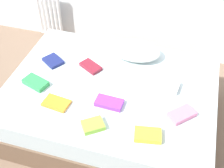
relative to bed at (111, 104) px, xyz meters
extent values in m
plane|color=#7F6651|center=(0.00, 0.00, -0.25)|extent=(8.00, 8.00, 0.00)
cube|color=brown|center=(0.00, 0.00, -0.11)|extent=(2.00, 1.50, 0.28)
cube|color=silver|center=(0.00, 0.00, 0.14)|extent=(1.96, 1.46, 0.22)
cylinder|color=white|center=(-1.35, 1.20, 0.13)|extent=(0.04, 0.04, 0.60)
cylinder|color=white|center=(-1.30, 1.20, 0.13)|extent=(0.04, 0.04, 0.60)
cylinder|color=white|center=(-1.24, 1.20, 0.13)|extent=(0.04, 0.04, 0.60)
cylinder|color=white|center=(-1.18, 1.20, 0.13)|extent=(0.04, 0.04, 0.60)
cylinder|color=white|center=(-1.12, 1.20, 0.13)|extent=(0.04, 0.04, 0.60)
cylinder|color=white|center=(-1.06, 1.20, 0.13)|extent=(0.04, 0.04, 0.60)
cube|color=white|center=(-1.21, 1.20, -0.15)|extent=(0.33, 0.04, 0.04)
ellipsoid|color=white|center=(0.12, 0.51, 0.33)|extent=(0.52, 0.34, 0.15)
cube|color=orange|center=(-0.40, -0.36, 0.26)|extent=(0.25, 0.18, 0.02)
cube|color=purple|center=(0.05, -0.23, 0.27)|extent=(0.25, 0.14, 0.04)
cube|color=yellow|center=(0.45, -0.48, 0.27)|extent=(0.24, 0.17, 0.04)
cube|color=green|center=(-0.69, -0.18, 0.28)|extent=(0.27, 0.20, 0.05)
cube|color=pink|center=(0.69, -0.18, 0.27)|extent=(0.25, 0.25, 0.04)
cube|color=navy|center=(-0.67, 0.17, 0.27)|extent=(0.25, 0.24, 0.03)
cube|color=maroon|center=(-0.27, 0.20, 0.27)|extent=(0.25, 0.22, 0.03)
cube|color=#8CC638|center=(0.00, -0.51, 0.28)|extent=(0.22, 0.21, 0.04)
cube|color=white|center=(0.53, 0.13, 0.28)|extent=(0.20, 0.17, 0.05)
camera|label=1|loc=(0.58, -1.92, 2.19)|focal=47.39mm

